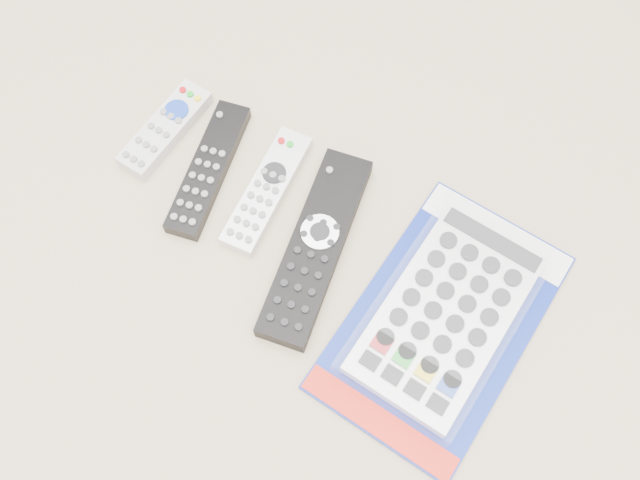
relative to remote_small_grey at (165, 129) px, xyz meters
The scene contains 5 objects.
remote_small_grey is the anchor object (origin of this frame).
remote_slim_black 0.09m from the remote_small_grey, 16.53° to the right, with size 0.08×0.20×0.02m.
remote_silver_dvd 0.16m from the remote_small_grey, ahead, with size 0.06×0.18×0.02m.
remote_large_black 0.26m from the remote_small_grey, 12.15° to the right, with size 0.10×0.26×0.03m.
jumbo_remote_packaged 0.43m from the remote_small_grey, ahead, with size 0.22×0.33×0.04m.
Camera 1 is at (0.20, -0.29, 0.80)m, focal length 40.00 mm.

